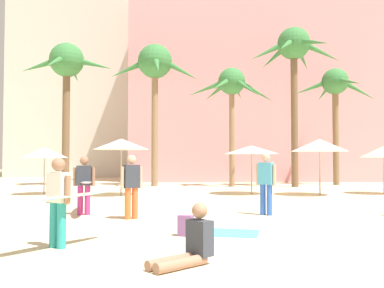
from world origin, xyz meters
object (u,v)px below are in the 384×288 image
(palm_tree_left, at_px, (155,69))
(person_mid_left, at_px, (85,183))
(backpack, at_px, (186,226))
(person_far_left, at_px, (131,184))
(palm_tree_far_right, at_px, (294,54))
(palm_tree_far_left, at_px, (66,69))
(cafe_umbrella_3, at_px, (121,144))
(beach_towel, at_px, (220,232))
(palm_tree_center, at_px, (335,90))
(cafe_umbrella_0, at_px, (383,152))
(cafe_umbrella_1, at_px, (45,153))
(person_near_left, at_px, (266,181))
(person_mid_center, at_px, (190,244))
(palm_tree_right, at_px, (231,88))
(cafe_umbrella_4, at_px, (319,145))
(person_near_right, at_px, (56,198))
(cafe_umbrella_2, at_px, (251,150))

(palm_tree_left, height_order, person_mid_left, palm_tree_left)
(backpack, relative_size, person_far_left, 0.25)
(palm_tree_far_right, height_order, person_mid_left, palm_tree_far_right)
(palm_tree_far_left, distance_m, cafe_umbrella_3, 9.27)
(person_far_left, bearing_deg, palm_tree_far_left, -5.92)
(beach_towel, xyz_separation_m, person_mid_left, (-3.59, 3.05, 0.89))
(palm_tree_center, distance_m, backpack, 20.14)
(cafe_umbrella_0, distance_m, cafe_umbrella_1, 15.31)
(palm_tree_center, height_order, person_near_left, palm_tree_center)
(palm_tree_far_right, relative_size, backpack, 21.90)
(person_mid_center, bearing_deg, palm_tree_center, -155.89)
(palm_tree_center, xyz_separation_m, person_near_left, (-7.05, -13.78, -4.92))
(palm_tree_right, height_order, person_mid_center, palm_tree_right)
(cafe_umbrella_3, height_order, person_mid_center, cafe_umbrella_3)
(cafe_umbrella_4, relative_size, person_near_left, 1.41)
(cafe_umbrella_1, relative_size, backpack, 5.02)
(palm_tree_center, distance_m, person_far_left, 18.70)
(palm_tree_left, distance_m, person_near_right, 18.41)
(palm_tree_far_left, xyz_separation_m, palm_tree_center, (16.39, 0.66, -1.12))
(palm_tree_left, xyz_separation_m, cafe_umbrella_4, (7.66, -6.63, -4.80))
(palm_tree_right, height_order, palm_tree_far_right, palm_tree_far_right)
(cafe_umbrella_3, height_order, person_near_left, cafe_umbrella_3)
(palm_tree_left, bearing_deg, person_mid_center, -84.32)
(palm_tree_left, distance_m, backpack, 17.61)
(backpack, height_order, person_mid_left, person_mid_left)
(palm_tree_far_right, height_order, person_mid_center, palm_tree_far_right)
(cafe_umbrella_2, xyz_separation_m, person_mid_center, (-2.94, -12.52, -1.69))
(cafe_umbrella_0, relative_size, person_mid_center, 2.15)
(person_mid_left, bearing_deg, palm_tree_right, 150.55)
(beach_towel, bearing_deg, backpack, -154.09)
(palm_tree_left, bearing_deg, backpack, -83.69)
(backpack, distance_m, person_mid_center, 2.34)
(backpack, bearing_deg, person_mid_center, -158.95)
(cafe_umbrella_3, height_order, person_mid_left, cafe_umbrella_3)
(palm_tree_center, distance_m, cafe_umbrella_3, 14.60)
(cafe_umbrella_3, height_order, person_near_right, cafe_umbrella_3)
(palm_tree_right, bearing_deg, palm_tree_center, 12.20)
(palm_tree_far_right, xyz_separation_m, cafe_umbrella_3, (-9.05, -5.53, -5.41))
(cafe_umbrella_1, xyz_separation_m, person_near_right, (4.03, -11.44, -0.99))
(cafe_umbrella_1, bearing_deg, cafe_umbrella_3, -10.33)
(palm_tree_left, relative_size, palm_tree_right, 1.22)
(person_far_left, bearing_deg, cafe_umbrella_0, -81.48)
(palm_tree_far_right, height_order, cafe_umbrella_1, palm_tree_far_right)
(cafe_umbrella_2, bearing_deg, backpack, -106.39)
(backpack, bearing_deg, beach_towel, -44.33)
(palm_tree_left, height_order, palm_tree_far_right, palm_tree_far_right)
(cafe_umbrella_2, relative_size, person_mid_center, 2.48)
(beach_towel, xyz_separation_m, person_mid_center, (-0.68, -2.70, 0.30))
(palm_tree_center, bearing_deg, palm_tree_far_right, -149.20)
(cafe_umbrella_4, bearing_deg, backpack, -121.66)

